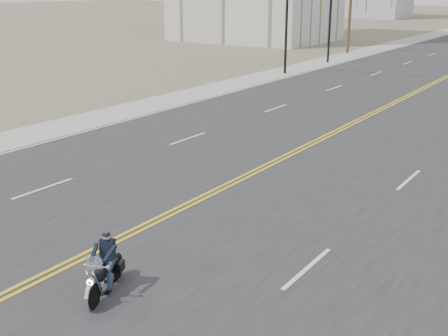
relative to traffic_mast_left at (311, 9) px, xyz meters
The scene contains 5 objects.
ground_plane 33.60m from the traffic_mast_left, 74.33° to the right, with size 400.00×400.00×0.00m, color #776D56.
sidewalk_left 38.40m from the traffic_mast_left, 93.80° to the left, with size 3.00×200.00×0.01m, color #A5A5A0.
traffic_mast_left is the anchor object (origin of this frame).
traffic_mast_far 8.01m from the traffic_mast_left, 92.40° to the left, with size 6.10×0.26×7.00m.
motorcyclist 33.64m from the traffic_mast_left, 71.26° to the right, with size 0.77×1.79×1.39m, color black, non-canonical shape.
Camera 1 is at (10.32, -7.29, 6.62)m, focal length 45.00 mm.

